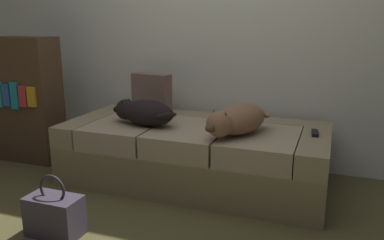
{
  "coord_description": "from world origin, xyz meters",
  "views": [
    {
      "loc": [
        0.98,
        -1.75,
        1.23
      ],
      "look_at": [
        0.0,
        0.92,
        0.51
      ],
      "focal_mm": 36.69,
      "sensor_mm": 36.0,
      "label": 1
    }
  ],
  "objects_px": {
    "dog_dark": "(144,112)",
    "couch": "(194,153)",
    "handbag": "(55,215)",
    "throw_pillow": "(152,93)",
    "bookshelf": "(28,100)",
    "dog_tan": "(237,120)",
    "tv_remote": "(315,133)"
  },
  "relations": [
    {
      "from": "throw_pillow",
      "to": "tv_remote",
      "type": "bearing_deg",
      "value": -8.75
    },
    {
      "from": "dog_dark",
      "to": "tv_remote",
      "type": "bearing_deg",
      "value": 8.09
    },
    {
      "from": "dog_dark",
      "to": "throw_pillow",
      "type": "bearing_deg",
      "value": 107.3
    },
    {
      "from": "couch",
      "to": "dog_tan",
      "type": "distance_m",
      "value": 0.52
    },
    {
      "from": "tv_remote",
      "to": "throw_pillow",
      "type": "relative_size",
      "value": 0.44
    },
    {
      "from": "couch",
      "to": "handbag",
      "type": "bearing_deg",
      "value": -115.58
    },
    {
      "from": "dog_tan",
      "to": "tv_remote",
      "type": "distance_m",
      "value": 0.56
    },
    {
      "from": "tv_remote",
      "to": "couch",
      "type": "bearing_deg",
      "value": 177.77
    },
    {
      "from": "dog_dark",
      "to": "throw_pillow",
      "type": "xyz_separation_m",
      "value": [
        -0.12,
        0.39,
        0.07
      ]
    },
    {
      "from": "throw_pillow",
      "to": "bookshelf",
      "type": "bearing_deg",
      "value": -165.92
    },
    {
      "from": "throw_pillow",
      "to": "bookshelf",
      "type": "xyz_separation_m",
      "value": [
        -1.08,
        -0.27,
        -0.08
      ]
    },
    {
      "from": "couch",
      "to": "dog_dark",
      "type": "relative_size",
      "value": 3.44
    },
    {
      "from": "tv_remote",
      "to": "handbag",
      "type": "bearing_deg",
      "value": -146.9
    },
    {
      "from": "dog_dark",
      "to": "couch",
      "type": "bearing_deg",
      "value": 20.39
    },
    {
      "from": "dog_tan",
      "to": "tv_remote",
      "type": "xyz_separation_m",
      "value": [
        0.51,
        0.2,
        -0.1
      ]
    },
    {
      "from": "throw_pillow",
      "to": "bookshelf",
      "type": "distance_m",
      "value": 1.12
    },
    {
      "from": "dog_tan",
      "to": "bookshelf",
      "type": "xyz_separation_m",
      "value": [
        -1.93,
        0.13,
        -0.02
      ]
    },
    {
      "from": "dog_dark",
      "to": "dog_tan",
      "type": "bearing_deg",
      "value": -1.58
    },
    {
      "from": "couch",
      "to": "dog_dark",
      "type": "xyz_separation_m",
      "value": [
        -0.36,
        -0.13,
        0.33
      ]
    },
    {
      "from": "dog_dark",
      "to": "bookshelf",
      "type": "relative_size",
      "value": 0.52
    },
    {
      "from": "tv_remote",
      "to": "dog_dark",
      "type": "bearing_deg",
      "value": -176.93
    },
    {
      "from": "dog_dark",
      "to": "dog_tan",
      "type": "relative_size",
      "value": 0.95
    },
    {
      "from": "couch",
      "to": "throw_pillow",
      "type": "bearing_deg",
      "value": 152.21
    },
    {
      "from": "throw_pillow",
      "to": "bookshelf",
      "type": "height_order",
      "value": "bookshelf"
    },
    {
      "from": "couch",
      "to": "throw_pillow",
      "type": "height_order",
      "value": "throw_pillow"
    },
    {
      "from": "dog_dark",
      "to": "handbag",
      "type": "relative_size",
      "value": 1.53
    },
    {
      "from": "dog_tan",
      "to": "bookshelf",
      "type": "distance_m",
      "value": 1.93
    },
    {
      "from": "dog_tan",
      "to": "throw_pillow",
      "type": "bearing_deg",
      "value": 154.36
    },
    {
      "from": "couch",
      "to": "throw_pillow",
      "type": "distance_m",
      "value": 0.67
    },
    {
      "from": "couch",
      "to": "dog_tan",
      "type": "height_order",
      "value": "dog_tan"
    },
    {
      "from": "dog_tan",
      "to": "handbag",
      "type": "bearing_deg",
      "value": -134.3
    },
    {
      "from": "bookshelf",
      "to": "couch",
      "type": "bearing_deg",
      "value": 0.7
    }
  ]
}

